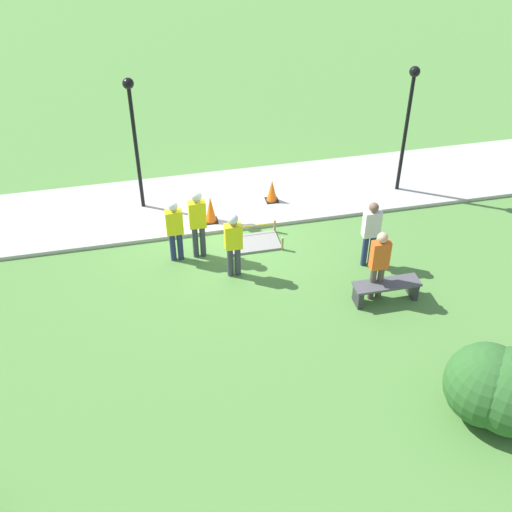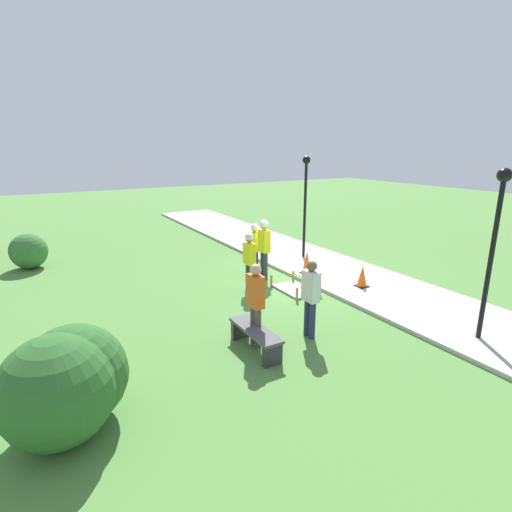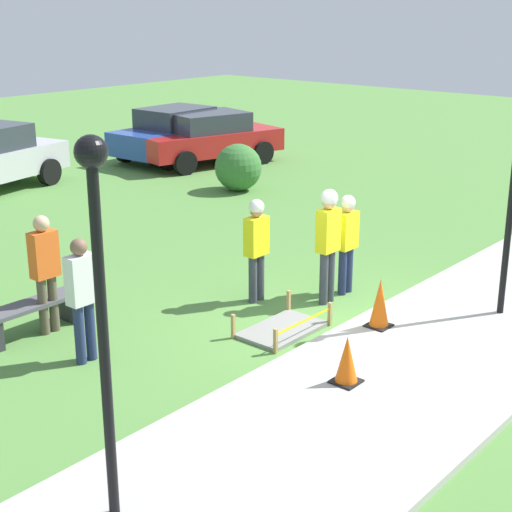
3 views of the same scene
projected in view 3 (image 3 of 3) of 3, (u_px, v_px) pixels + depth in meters
name	position (u px, v px, depth m)	size (l,w,h in m)	color
ground_plane	(347.00, 327.00, 11.81)	(60.00, 60.00, 0.00)	#51843D
sidewalk	(439.00, 352.00, 10.85)	(28.00, 3.04, 0.10)	#ADAAA3
wet_concrete_patch	(282.00, 329.00, 11.63)	(1.35, 0.84, 0.37)	gray
traffic_cone_near_patch	(347.00, 360.00, 9.79)	(0.34, 0.34, 0.63)	black
traffic_cone_far_patch	(380.00, 303.00, 11.47)	(0.34, 0.34, 0.75)	black
park_bench	(32.00, 313.00, 11.46)	(1.51, 0.44, 0.49)	#2D2D33
worker_supervisor	(256.00, 242.00, 12.53)	(0.40, 0.25, 1.71)	#383D47
worker_assistant	(347.00, 236.00, 12.88)	(0.40, 0.24, 1.69)	navy
worker_trainee	(328.00, 235.00, 12.42)	(0.40, 0.27, 1.89)	#383D47
bystander_in_orange_shirt	(45.00, 267.00, 11.32)	(0.40, 0.23, 1.79)	brown
bystander_in_gray_shirt	(82.00, 293.00, 10.39)	(0.40, 0.23, 1.75)	navy
lamppost_far	(99.00, 276.00, 6.63)	(0.28, 0.28, 3.57)	black
parked_car_blue	(176.00, 134.00, 24.00)	(4.11, 2.16, 1.60)	#28479E
parked_car_red	(208.00, 138.00, 23.33)	(4.65, 2.78, 1.55)	red
shrub_rounded_mid	(238.00, 167.00, 20.11)	(1.21, 1.21, 1.21)	#387033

